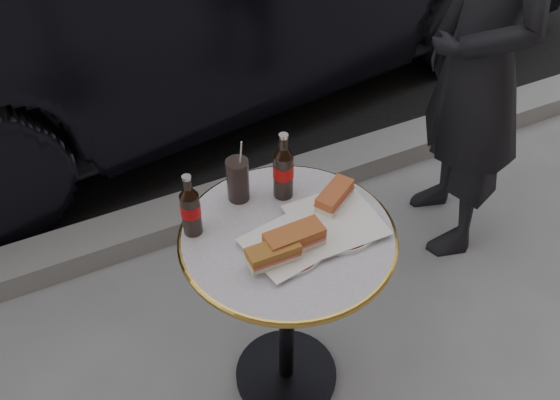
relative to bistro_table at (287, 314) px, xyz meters
name	(u,v)px	position (x,y,z in m)	size (l,w,h in m)	color
ground	(286,376)	(0.00, 0.00, -0.37)	(80.00, 80.00, 0.00)	gray
curb	(197,212)	(0.00, 0.90, -0.32)	(40.00, 0.20, 0.12)	gray
bistro_table	(287,314)	(0.00, 0.00, 0.00)	(0.62, 0.62, 0.73)	#BAB2C4
plate_left	(285,248)	(-0.03, -0.05, 0.37)	(0.21, 0.21, 0.01)	silver
plate_right	(336,222)	(0.14, -0.02, 0.37)	(0.25, 0.25, 0.01)	white
sandwich_left_a	(273,255)	(-0.09, -0.08, 0.40)	(0.14, 0.07, 0.05)	#A36229
sandwich_left_b	(294,240)	(-0.01, -0.06, 0.41)	(0.16, 0.08, 0.06)	#AE5A2C
sandwich_right	(335,197)	(0.17, 0.04, 0.40)	(0.14, 0.06, 0.05)	#B6562E
cola_bottle_left	(190,205)	(-0.23, 0.13, 0.47)	(0.06, 0.06, 0.20)	black
cola_bottle_right	(283,166)	(0.06, 0.15, 0.48)	(0.06, 0.06, 0.22)	black
cola_glass	(238,180)	(-0.06, 0.20, 0.44)	(0.07, 0.07, 0.14)	black
pedestrian	(481,63)	(0.98, 0.38, 0.46)	(0.61, 0.40, 1.66)	black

